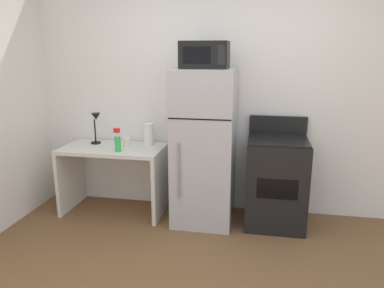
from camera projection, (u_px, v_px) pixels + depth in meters
name	position (u px, v px, depth m)	size (l,w,h in m)	color
wall_back_white	(228.00, 95.00, 4.06)	(5.00, 0.10, 2.60)	white
desk	(114.00, 167.00, 4.11)	(1.11, 0.61, 0.75)	silver
desk_lamp	(96.00, 123.00, 4.13)	(0.14, 0.12, 0.35)	black
coffee_mug	(127.00, 141.00, 4.10)	(0.08, 0.08, 0.10)	white
paper_towel_roll	(149.00, 134.00, 4.12)	(0.11, 0.11, 0.24)	white
spray_bottle	(118.00, 142.00, 3.85)	(0.06, 0.06, 0.25)	green
refrigerator	(204.00, 147.00, 3.84)	(0.61, 0.68, 1.61)	#B7B7BC
microwave	(205.00, 55.00, 3.59)	(0.46, 0.35, 0.26)	black
oven_range	(276.00, 181.00, 3.82)	(0.60, 0.61, 1.10)	black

